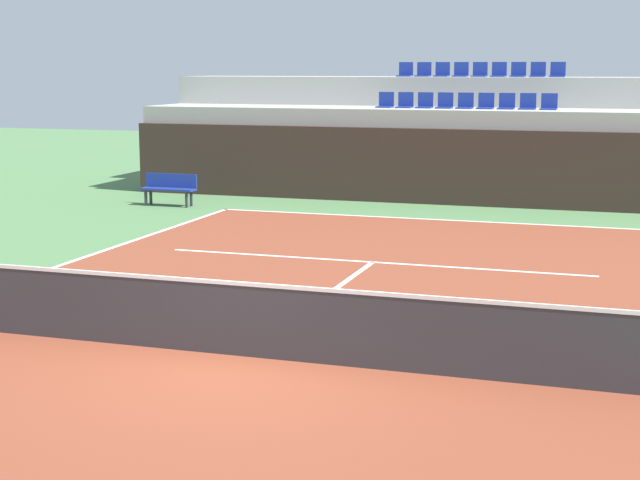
# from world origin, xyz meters

# --- Properties ---
(ground_plane) EXTENTS (80.00, 80.00, 0.00)m
(ground_plane) POSITION_xyz_m (0.00, 0.00, 0.00)
(ground_plane) COLOR #477042
(court_surface) EXTENTS (11.00, 24.00, 0.01)m
(court_surface) POSITION_xyz_m (0.00, 0.00, 0.01)
(court_surface) COLOR brown
(court_surface) RESTS_ON ground_plane
(baseline_far) EXTENTS (11.00, 0.10, 0.00)m
(baseline_far) POSITION_xyz_m (0.00, 11.95, 0.01)
(baseline_far) COLOR white
(baseline_far) RESTS_ON court_surface
(service_line_far) EXTENTS (8.26, 0.10, 0.00)m
(service_line_far) POSITION_xyz_m (0.00, 6.40, 0.01)
(service_line_far) COLOR white
(service_line_far) RESTS_ON court_surface
(centre_service_line) EXTENTS (0.10, 6.40, 0.00)m
(centre_service_line) POSITION_xyz_m (0.00, 3.20, 0.01)
(centre_service_line) COLOR white
(centre_service_line) RESTS_ON court_surface
(back_wall) EXTENTS (18.69, 0.30, 2.03)m
(back_wall) POSITION_xyz_m (0.00, 14.74, 1.02)
(back_wall) COLOR #33231E
(back_wall) RESTS_ON ground_plane
(stands_tier_lower) EXTENTS (18.69, 2.40, 2.51)m
(stands_tier_lower) POSITION_xyz_m (0.00, 16.09, 1.26)
(stands_tier_lower) COLOR #9E9E99
(stands_tier_lower) RESTS_ON ground_plane
(stands_tier_upper) EXTENTS (18.69, 2.40, 3.37)m
(stands_tier_upper) POSITION_xyz_m (0.00, 18.49, 1.68)
(stands_tier_upper) COLOR #9E9E99
(stands_tier_upper) RESTS_ON ground_plane
(seating_row_lower) EXTENTS (5.01, 0.44, 0.44)m
(seating_row_lower) POSITION_xyz_m (0.00, 16.18, 2.64)
(seating_row_lower) COLOR navy
(seating_row_lower) RESTS_ON stands_tier_lower
(seating_row_upper) EXTENTS (5.01, 0.44, 0.44)m
(seating_row_upper) POSITION_xyz_m (0.00, 18.58, 3.49)
(seating_row_upper) COLOR navy
(seating_row_upper) RESTS_ON stands_tier_upper
(tennis_net) EXTENTS (11.08, 0.08, 1.07)m
(tennis_net) POSITION_xyz_m (0.00, 0.00, 0.51)
(tennis_net) COLOR black
(tennis_net) RESTS_ON court_surface
(player_bench) EXTENTS (1.50, 0.40, 0.85)m
(player_bench) POSITION_xyz_m (-7.18, 12.21, 0.51)
(player_bench) COLOR navy
(player_bench) RESTS_ON ground_plane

